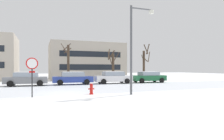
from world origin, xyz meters
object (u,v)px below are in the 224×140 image
(stop_sign, at_px, (32,69))
(parked_car_gray, at_px, (26,79))
(fire_hydrant, at_px, (91,88))
(parked_car_green, at_px, (149,77))
(parked_car_white, at_px, (113,77))
(parked_car_blue, at_px, (73,78))
(street_lamp, at_px, (135,41))

(stop_sign, xyz_separation_m, parked_car_gray, (-0.88, 9.29, -1.05))
(fire_hydrant, bearing_deg, parked_car_green, 41.74)
(parked_car_gray, relative_size, parked_car_white, 0.95)
(parked_car_blue, relative_size, parked_car_green, 1.03)
(stop_sign, xyz_separation_m, street_lamp, (6.97, -1.01, 2.07))
(parked_car_green, bearing_deg, stop_sign, -147.21)
(parked_car_gray, distance_m, parked_car_blue, 4.98)
(fire_hydrant, bearing_deg, parked_car_blue, 89.29)
(stop_sign, relative_size, street_lamp, 0.40)
(stop_sign, height_order, street_lamp, street_lamp)
(parked_car_white, relative_size, parked_car_green, 1.03)
(parked_car_gray, bearing_deg, fire_hydrant, -62.18)
(parked_car_blue, bearing_deg, fire_hydrant, -90.71)
(parked_car_blue, bearing_deg, street_lamp, -74.37)
(stop_sign, relative_size, parked_car_gray, 0.59)
(street_lamp, bearing_deg, fire_hydrant, 160.17)
(fire_hydrant, relative_size, street_lamp, 0.13)
(parked_car_green, bearing_deg, parked_car_gray, 179.10)
(fire_hydrant, distance_m, parked_car_gray, 10.43)
(fire_hydrant, distance_m, parked_car_white, 10.41)
(parked_car_blue, bearing_deg, parked_car_white, -1.43)
(street_lamp, height_order, parked_car_gray, street_lamp)
(street_lamp, xyz_separation_m, parked_car_green, (7.08, 10.07, -3.13))
(parked_car_white, bearing_deg, parked_car_gray, 179.16)
(fire_hydrant, bearing_deg, stop_sign, -179.01)
(parked_car_blue, bearing_deg, parked_car_green, -1.23)
(stop_sign, distance_m, parked_car_gray, 9.39)
(street_lamp, relative_size, parked_car_white, 1.38)
(street_lamp, xyz_separation_m, parked_car_white, (2.10, 10.15, -3.11))
(stop_sign, height_order, parked_car_white, stop_sign)
(street_lamp, bearing_deg, stop_sign, 171.76)
(fire_hydrant, xyz_separation_m, parked_car_blue, (0.11, 9.20, 0.33))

